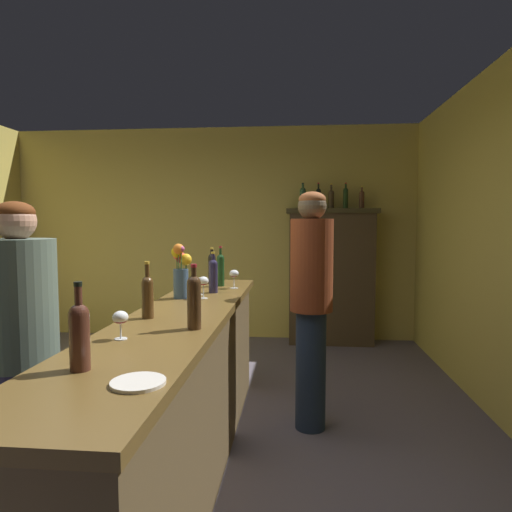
{
  "coord_description": "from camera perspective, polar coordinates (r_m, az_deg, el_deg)",
  "views": [
    {
      "loc": [
        1.13,
        -2.63,
        1.51
      ],
      "look_at": [
        0.88,
        0.07,
        1.31
      ],
      "focal_mm": 30.88,
      "sensor_mm": 36.0,
      "label": 1
    }
  ],
  "objects": [
    {
      "name": "display_cabinet",
      "position": [
        5.58,
        9.72,
        -2.29
      ],
      "size": [
        1.12,
        0.37,
        1.69
      ],
      "color": "#3F311F",
      "rests_on": "ground"
    },
    {
      "name": "display_bottle_center",
      "position": [
        5.55,
        9.72,
        7.4
      ],
      "size": [
        0.07,
        0.07,
        0.31
      ],
      "color": "#44341F",
      "rests_on": "display_cabinet"
    },
    {
      "name": "wine_bottle_malbec",
      "position": [
        3.31,
        -5.57,
        -2.37
      ],
      "size": [
        0.07,
        0.07,
        0.31
      ],
      "color": "#26213E",
      "rests_on": "bar_counter"
    },
    {
      "name": "wine_bottle_rose",
      "position": [
        2.19,
        -8.03,
        -5.57
      ],
      "size": [
        0.07,
        0.07,
        0.32
      ],
      "color": "#432C19",
      "rests_on": "bar_counter"
    },
    {
      "name": "display_bottle_midright",
      "position": [
        5.57,
        11.53,
        7.49
      ],
      "size": [
        0.06,
        0.06,
        0.32
      ],
      "color": "#1C3716",
      "rests_on": "display_cabinet"
    },
    {
      "name": "display_bottle_midleft",
      "position": [
        5.54,
        8.09,
        7.52
      ],
      "size": [
        0.06,
        0.06,
        0.32
      ],
      "color": "black",
      "rests_on": "display_cabinet"
    },
    {
      "name": "display_bottle_left",
      "position": [
        5.54,
        6.09,
        7.61
      ],
      "size": [
        0.08,
        0.08,
        0.32
      ],
      "color": "#2A4F32",
      "rests_on": "display_cabinet"
    },
    {
      "name": "wine_bottle_merlot",
      "position": [
        3.66,
        -4.62,
        -1.63
      ],
      "size": [
        0.06,
        0.06,
        0.33
      ],
      "color": "#1B3E1A",
      "rests_on": "bar_counter"
    },
    {
      "name": "cheese_plate",
      "position": [
        1.53,
        -15.01,
        -15.54
      ],
      "size": [
        0.18,
        0.18,
        0.01
      ],
      "primitive_type": "cylinder",
      "color": "white",
      "rests_on": "bar_counter"
    },
    {
      "name": "wine_glass_spare",
      "position": [
        3.53,
        -2.86,
        -2.42
      ],
      "size": [
        0.08,
        0.08,
        0.15
      ],
      "color": "white",
      "rests_on": "bar_counter"
    },
    {
      "name": "wine_bottle_pinot",
      "position": [
        3.82,
        -5.73,
        -1.42
      ],
      "size": [
        0.07,
        0.07,
        0.31
      ],
      "color": "black",
      "rests_on": "bar_counter"
    },
    {
      "name": "floor",
      "position": [
        3.23,
        -17.29,
        -23.77
      ],
      "size": [
        8.09,
        8.09,
        0.0
      ],
      "primitive_type": "plane",
      "color": "slate",
      "rests_on": "ground"
    },
    {
      "name": "wine_glass_front",
      "position": [
        3.06,
        -6.84,
        -3.38
      ],
      "size": [
        0.07,
        0.07,
        0.15
      ],
      "color": "white",
      "rests_on": "bar_counter"
    },
    {
      "name": "wine_bottle_chardonnay",
      "position": [
        1.69,
        -21.91,
        -9.21
      ],
      "size": [
        0.07,
        0.07,
        0.32
      ],
      "color": "#4A271C",
      "rests_on": "bar_counter"
    },
    {
      "name": "wine_bottle_syrah",
      "position": [
        2.48,
        -13.88,
        -4.85
      ],
      "size": [
        0.07,
        0.07,
        0.31
      ],
      "color": "#4A3016",
      "rests_on": "bar_counter"
    },
    {
      "name": "wine_glass_mid",
      "position": [
        3.23,
        -7.54,
        -3.38
      ],
      "size": [
        0.08,
        0.08,
        0.13
      ],
      "color": "white",
      "rests_on": "bar_counter"
    },
    {
      "name": "wine_glass_rear",
      "position": [
        2.08,
        -17.16,
        -7.79
      ],
      "size": [
        0.07,
        0.07,
        0.13
      ],
      "color": "white",
      "rests_on": "bar_counter"
    },
    {
      "name": "bartender",
      "position": [
        3.22,
        7.18,
        -5.29
      ],
      "size": [
        0.31,
        0.31,
        1.74
      ],
      "rotation": [
        0.0,
        0.0,
        3.14
      ],
      "color": "#1D2B42",
      "rests_on": "ground"
    },
    {
      "name": "flower_arrangement",
      "position": [
        3.1,
        -9.7,
        -1.71
      ],
      "size": [
        0.13,
        0.14,
        0.38
      ],
      "color": "#374E6A",
      "rests_on": "bar_counter"
    },
    {
      "name": "display_bottle_right",
      "position": [
        5.59,
        13.53,
        7.24
      ],
      "size": [
        0.07,
        0.07,
        0.28
      ],
      "color": "#4E2D1D",
      "rests_on": "display_cabinet"
    },
    {
      "name": "patron_in_grey",
      "position": [
        2.48,
        -28.21,
        -10.83
      ],
      "size": [
        0.36,
        0.36,
        1.61
      ],
      "rotation": [
        0.0,
        0.0,
        0.69
      ],
      "color": "#2B264E",
      "rests_on": "ground"
    },
    {
      "name": "bar_counter",
      "position": [
        2.75,
        -9.72,
        -17.38
      ],
      "size": [
        0.56,
        3.08,
        0.99
      ],
      "color": "brown",
      "rests_on": "ground"
    },
    {
      "name": "wall_back",
      "position": [
        5.91,
        -5.72,
        2.94
      ],
      "size": [
        5.39,
        0.12,
        2.76
      ],
      "primitive_type": "cube",
      "color": "#CAB354",
      "rests_on": "ground"
    }
  ]
}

